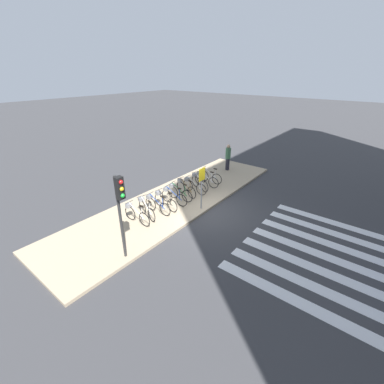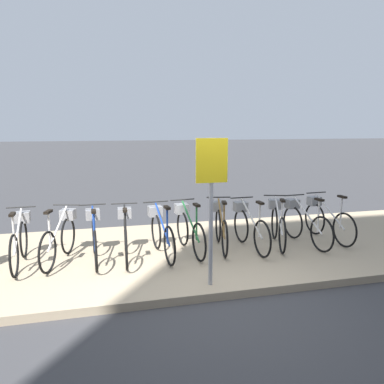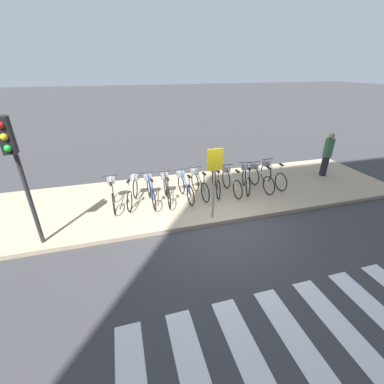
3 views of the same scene
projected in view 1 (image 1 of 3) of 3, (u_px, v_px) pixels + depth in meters
The scene contains 17 objects.
ground_plane at pixel (207, 212), 12.40m from camera, with size 120.00×120.00×0.00m, color #38383A.
sidewalk at pixel (178, 199), 13.43m from camera, with size 14.15×3.79×0.12m.
road_crosswalk at pixel (363, 270), 8.76m from camera, with size 5.85×8.00×0.01m.
parked_bicycle_0 at pixel (135, 214), 11.16m from camera, with size 0.46×1.55×0.95m.
parked_bicycle_1 at pixel (146, 208), 11.61m from camera, with size 0.57×1.50×0.95m.
parked_bicycle_2 at pixel (156, 204), 11.94m from camera, with size 0.46×1.55×0.95m.
parked_bicycle_3 at pixel (164, 200), 12.29m from camera, with size 0.46×1.55×0.95m.
parked_bicycle_4 at pixel (173, 196), 12.73m from camera, with size 0.46×1.55×0.95m.
parked_bicycle_5 at pixel (178, 192), 13.14m from camera, with size 0.46×1.55×0.95m.
parked_bicycle_6 at pixel (185, 188), 13.62m from camera, with size 0.47×1.53×0.95m.
parked_bicycle_7 at pixel (193, 185), 13.89m from camera, with size 0.46×1.55×0.95m.
parked_bicycle_8 at pixel (199, 181), 14.37m from camera, with size 0.61×1.49×0.95m.
parked_bicycle_9 at pixel (205, 179), 14.69m from camera, with size 0.46×1.55×0.95m.
parked_bicycle_10 at pixel (209, 176), 15.18m from camera, with size 0.46×1.55×0.95m.
pedestrian at pixel (228, 157), 16.90m from camera, with size 0.34×0.34×1.73m.
traffic_light at pixel (120, 201), 8.24m from camera, with size 0.24×0.40×3.12m.
sign_post at pixel (202, 182), 11.84m from camera, with size 0.44×0.07×2.07m.
Camera 1 is at (-8.92, -6.11, 6.20)m, focal length 24.00 mm.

